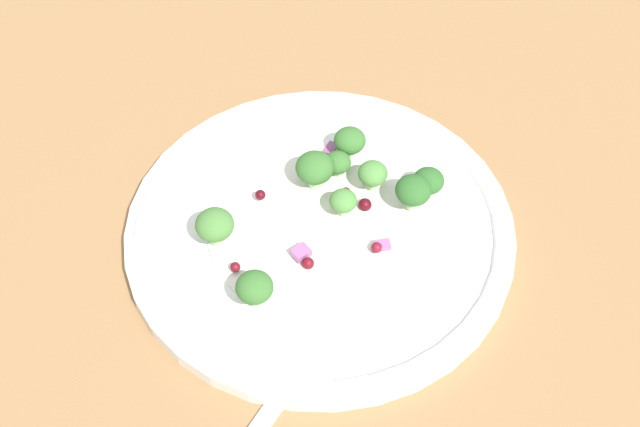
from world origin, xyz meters
The scene contains 22 objects.
ground_plane centered at (0.00, 0.00, -1.00)cm, with size 180.00×180.00×2.00cm, color olive.
plate centered at (1.02, -1.08, 0.86)cm, with size 28.75×28.75×1.70cm.
dressing_pool centered at (1.02, -1.08, 1.30)cm, with size 16.68×16.68×0.20cm, color white.
broccoli_floret_0 centered at (1.45, 6.53, 3.31)cm, with size 2.78×2.78×2.81cm.
broccoli_floret_1 centered at (3.36, -5.79, 3.08)cm, with size 2.23×2.23×2.26cm.
broccoli_floret_2 centered at (0.75, -8.05, 3.39)cm, with size 2.66×2.66×2.69cm.
broccoli_floret_3 centered at (-4.54, 4.97, 3.40)cm, with size 2.58×2.58×2.61cm.
broccoli_floret_4 centered at (4.84, -1.70, 3.28)cm, with size 2.89×2.89×2.93cm.
broccoli_floret_5 centered at (1.71, -9.61, 2.92)cm, with size 2.34×2.34×2.37cm.
broccoli_floret_6 centered at (1.56, -2.98, 2.86)cm, with size 2.02×2.02×2.05cm.
broccoli_floret_7 centered at (7.17, -5.12, 2.91)cm, with size 2.49×2.49×2.52cm.
broccoli_floret_8 centered at (5.51, -3.68, 2.59)cm, with size 2.05×2.05×2.07cm.
cranberry_0 centered at (1.73, -4.74, 1.70)cm, with size 0.99×0.99×0.99cm, color #4C0A14.
cranberry_1 centered at (3.19, -3.68, 1.79)cm, with size 0.76×0.76×0.76cm, color maroon.
cranberry_2 centered at (-1.42, 5.75, 1.84)cm, with size 0.74×0.74×0.74cm, color maroon.
cranberry_3 centered at (-2.44, -4.32, 1.92)cm, with size 0.81×0.81×0.81cm, color maroon.
cranberry_4 centered at (-2.35, 0.71, 1.70)cm, with size 0.87×0.87×0.87cm, color maroon.
cranberry_5 centered at (4.36, 2.63, 2.10)cm, with size 0.78×0.78×0.78cm, color #4C0A14.
onion_bit_0 centered at (-1.43, 0.99, 1.89)cm, with size 1.05×1.23×0.57cm, color #A35B93.
onion_bit_1 centered at (2.26, 6.13, 1.73)cm, with size 0.97×1.32×0.47cm, color #843D75.
onion_bit_2 centered at (8.12, -3.87, 1.41)cm, with size 0.81×1.28×0.36cm, color #934C84.
onion_bit_3 centered at (-2.29, -4.83, 1.85)cm, with size 0.82×1.11×0.41cm, color #A35B93.
Camera 1 is at (-37.81, 9.41, 52.80)cm, focal length 49.88 mm.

